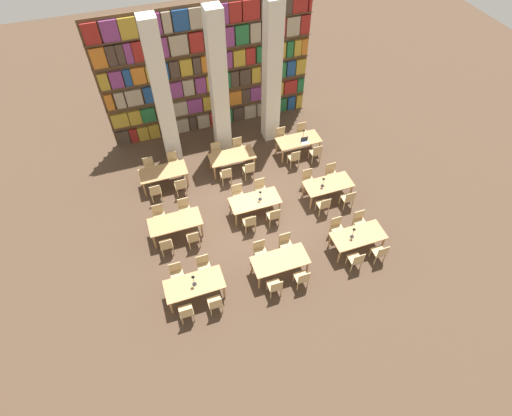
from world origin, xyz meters
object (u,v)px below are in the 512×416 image
(chair_23, at_px, (331,173))
(chair_33, at_px, (281,136))
(chair_10, at_px, (380,252))
(chair_31, at_px, (238,147))
(chair_21, at_px, (308,179))
(chair_13, at_px, (159,215))
(laptop, at_px, (305,141))
(chair_6, at_px, (302,278))
(desk_lamp_2, at_px, (260,194))
(reading_table_5, at_px, (328,185))
(desk_lamp_3, at_px, (323,181))
(desk_lamp_4, at_px, (304,132))
(chair_12, at_px, (166,245))
(chair_24, at_px, (156,191))
(chair_8, at_px, (356,260))
(reading_table_3, at_px, (175,223))
(reading_table_6, at_px, (163,173))
(desk_lamp_1, at_px, (354,231))
(reading_table_0, at_px, (194,285))
(chair_26, at_px, (180,185))
(chair_27, at_px, (173,162))
(pillar_left, at_px, (162,97))
(chair_29, at_px, (217,152))
(pillar_center, at_px, (219,86))
(reading_table_4, at_px, (255,202))
(chair_15, at_px, (184,208))
(chair_4, at_px, (275,286))
(chair_22, at_px, (348,198))
(chair_9, at_px, (337,227))
(chair_5, at_px, (260,251))
(chair_7, at_px, (286,243))
(chair_25, at_px, (149,167))
(chair_1, at_px, (177,273))
(chair_0, at_px, (186,312))
(reading_table_8, at_px, (298,141))
(chair_3, at_px, (204,266))
(chair_2, at_px, (215,303))
(chair_32, at_px, (294,158))
(chair_28, at_px, (226,175))
(chair_34, at_px, (316,152))
(chair_14, at_px, (193,238))
(chair_17, at_px, (238,194))
(chair_35, at_px, (302,132))
(desk_lamp_0, at_px, (193,279))
(chair_20, at_px, (324,205))

(chair_23, height_order, chair_33, same)
(chair_10, relative_size, chair_31, 1.00)
(chair_21, bearing_deg, chair_13, -0.89)
(chair_33, xyz_separation_m, laptop, (0.66, -0.95, 0.29))
(chair_6, height_order, desk_lamp_2, desk_lamp_2)
(reading_table_5, height_order, desk_lamp_3, desk_lamp_3)
(chair_10, xyz_separation_m, desk_lamp_4, (-0.24, 6.01, 0.58))
(chair_12, distance_m, chair_24, 2.62)
(chair_8, xyz_separation_m, reading_table_3, (-5.36, 3.34, 0.17))
(reading_table_6, bearing_deg, desk_lamp_2, -40.05)
(desk_lamp_1, bearing_deg, reading_table_0, -179.74)
(desk_lamp_1, distance_m, chair_23, 3.39)
(chair_26, bearing_deg, desk_lamp_1, -42.21)
(desk_lamp_1, height_order, chair_27, desk_lamp_1)
(pillar_left, distance_m, chair_24, 3.56)
(desk_lamp_2, bearing_deg, chair_24, 152.01)
(chair_29, bearing_deg, pillar_center, -121.78)
(reading_table_4, distance_m, chair_23, 3.47)
(reading_table_3, distance_m, reading_table_6, 2.62)
(chair_15, bearing_deg, chair_12, 56.71)
(chair_4, height_order, chair_22, same)
(chair_9, bearing_deg, desk_lamp_1, 104.26)
(chair_21, relative_size, desk_lamp_3, 2.00)
(chair_5, bearing_deg, chair_7, -180.00)
(chair_5, bearing_deg, chair_25, -61.58)
(chair_1, xyz_separation_m, reading_table_6, (0.43, 4.54, 0.17))
(chair_24, bearing_deg, chair_0, -89.68)
(chair_8, relative_size, chair_10, 1.00)
(chair_4, height_order, reading_table_8, chair_4)
(chair_12, relative_size, desk_lamp_4, 1.84)
(chair_0, bearing_deg, desk_lamp_3, 28.35)
(chair_3, relative_size, chair_29, 1.00)
(chair_2, relative_size, laptop, 2.76)
(reading_table_5, distance_m, chair_21, 0.89)
(chair_32, bearing_deg, desk_lamp_3, -82.40)
(chair_8, bearing_deg, chair_28, 119.44)
(reading_table_6, bearing_deg, chair_34, -6.12)
(chair_14, bearing_deg, chair_29, 64.37)
(chair_14, relative_size, chair_17, 1.00)
(chair_22, bearing_deg, reading_table_4, 166.21)
(chair_34, bearing_deg, chair_1, -149.97)
(pillar_center, distance_m, chair_29, 2.69)
(chair_35, bearing_deg, reading_table_0, 43.90)
(chair_2, distance_m, desk_lamp_2, 4.30)
(desk_lamp_0, bearing_deg, pillar_left, 84.62)
(chair_12, height_order, chair_25, same)
(chair_5, distance_m, desk_lamp_2, 2.17)
(chair_20, distance_m, chair_34, 2.91)
(chair_28, bearing_deg, chair_9, -52.18)
(chair_12, xyz_separation_m, reading_table_4, (3.45, 0.75, 0.17))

